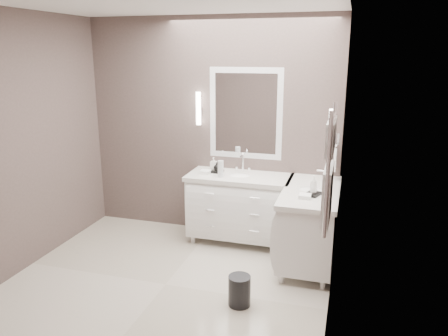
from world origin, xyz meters
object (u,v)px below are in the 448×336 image
(waste_bin, at_px, (239,291))
(towel_ladder, at_px, (329,174))
(vanity_right, at_px, (309,221))
(vanity_back, at_px, (239,204))

(waste_bin, bearing_deg, towel_ladder, -19.20)
(vanity_right, relative_size, waste_bin, 4.28)
(vanity_right, bearing_deg, waste_bin, -116.45)
(towel_ladder, bearing_deg, vanity_back, 124.10)
(vanity_right, height_order, waste_bin, vanity_right)
(vanity_back, bearing_deg, towel_ladder, -55.90)
(vanity_right, bearing_deg, vanity_back, 159.62)
(vanity_right, bearing_deg, towel_ladder, -80.16)
(vanity_right, distance_m, towel_ladder, 1.60)
(towel_ladder, bearing_deg, vanity_right, 99.84)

